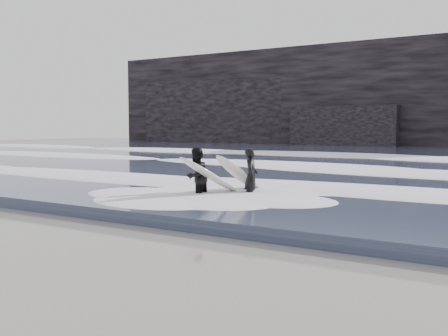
% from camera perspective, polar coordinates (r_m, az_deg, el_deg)
% --- Properties ---
extents(ground, '(120.00, 120.00, 0.00)m').
position_cam_1_polar(ground, '(8.47, -21.05, -10.05)').
color(ground, '#7E5D57').
rests_on(ground, ground).
extents(sea, '(90.00, 52.00, 0.30)m').
position_cam_1_polar(sea, '(34.68, 20.10, 1.26)').
color(sea, '#303952').
rests_on(sea, ground).
extents(headland, '(70.00, 9.00, 10.00)m').
position_cam_1_polar(headland, '(51.50, 23.87, 7.61)').
color(headland, black).
rests_on(headland, ground).
extents(foam_near, '(60.00, 3.20, 0.20)m').
position_cam_1_polar(foam_near, '(15.53, 6.03, -1.59)').
color(foam_near, white).
rests_on(foam_near, sea).
extents(foam_mid, '(60.00, 4.00, 0.24)m').
position_cam_1_polar(foam_mid, '(22.05, 13.72, 0.25)').
color(foam_mid, white).
rests_on(foam_mid, sea).
extents(foam_far, '(60.00, 4.80, 0.30)m').
position_cam_1_polar(foam_far, '(30.75, 18.71, 1.44)').
color(foam_far, white).
rests_on(foam_far, sea).
extents(surfer_left, '(1.10, 2.07, 1.53)m').
position_cam_1_polar(surfer_left, '(13.66, 2.65, -0.86)').
color(surfer_left, black).
rests_on(surfer_left, ground).
extents(surfer_right, '(1.29, 2.05, 1.56)m').
position_cam_1_polar(surfer_right, '(13.26, -2.94, -0.97)').
color(surfer_right, black).
rests_on(surfer_right, ground).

